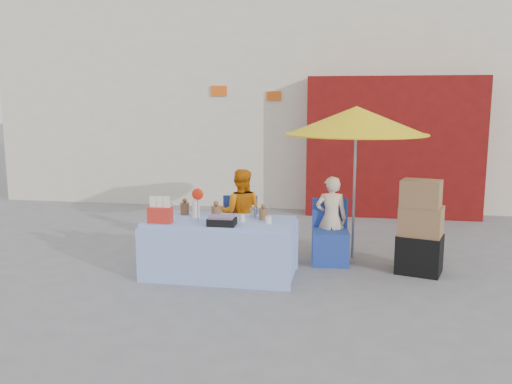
% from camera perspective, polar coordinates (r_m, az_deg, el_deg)
% --- Properties ---
extents(ground, '(80.00, 80.00, 0.00)m').
position_cam_1_polar(ground, '(6.69, -2.59, -9.29)').
color(ground, slate).
rests_on(ground, ground).
extents(backdrop, '(14.00, 8.00, 7.80)m').
position_cam_1_polar(backdrop, '(13.75, 6.26, 13.49)').
color(backdrop, silver).
rests_on(backdrop, ground).
extents(market_table, '(1.86, 0.88, 1.12)m').
position_cam_1_polar(market_table, '(6.77, -3.85, -5.81)').
color(market_table, '#9CB6F9').
rests_on(market_table, ground).
extents(chair_left, '(0.52, 0.51, 0.85)m').
position_cam_1_polar(chair_left, '(7.50, -1.82, -5.13)').
color(chair_left, '#203A97').
rests_on(chair_left, ground).
extents(chair_right, '(0.52, 0.51, 0.85)m').
position_cam_1_polar(chair_right, '(7.37, 7.81, -5.50)').
color(chair_right, '#203A97').
rests_on(chair_right, ground).
extents(vendor_orange, '(0.64, 0.52, 1.23)m').
position_cam_1_polar(vendor_orange, '(7.55, -1.62, -2.22)').
color(vendor_orange, orange).
rests_on(vendor_orange, ground).
extents(vendor_beige, '(0.45, 0.31, 1.17)m').
position_cam_1_polar(vendor_beige, '(7.42, 7.91, -2.79)').
color(vendor_beige, beige).
rests_on(vendor_beige, ground).
extents(umbrella, '(1.90, 1.90, 2.09)m').
position_cam_1_polar(umbrella, '(7.40, 10.52, 7.34)').
color(umbrella, gray).
rests_on(umbrella, ground).
extents(box_stack, '(0.64, 0.58, 1.19)m').
position_cam_1_polar(box_stack, '(7.12, 16.90, -3.91)').
color(box_stack, black).
rests_on(box_stack, ground).
extents(tarp_bundle, '(0.62, 0.50, 0.27)m').
position_cam_1_polar(tarp_bundle, '(6.90, -8.67, -7.62)').
color(tarp_bundle, gold).
rests_on(tarp_bundle, ground).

